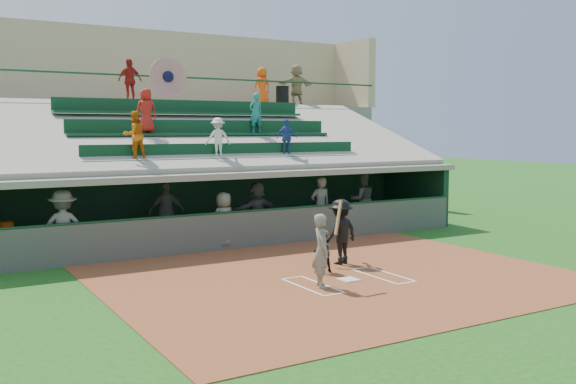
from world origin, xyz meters
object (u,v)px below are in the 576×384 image
batter_at_plate (322,250)px  white_table (9,248)px  catcher (322,252)px  trash_bin (282,96)px  water_cooler (6,229)px  home_plate (349,280)px

batter_at_plate → white_table: (-5.68, 6.72, -0.49)m
catcher → white_table: size_ratio=1.35×
white_table → trash_bin: trash_bin is taller
water_cooler → trash_bin: bearing=26.0°
batter_at_plate → white_table: bearing=130.2°
white_table → trash_bin: (11.95, 5.85, 4.65)m
catcher → water_cooler: size_ratio=2.71×
batter_at_plate → catcher: batter_at_plate is taller
batter_at_plate → white_table: batter_at_plate is taller
trash_bin → batter_at_plate: bearing=-116.5°
home_plate → catcher: catcher is taller
white_table → home_plate: bearing=-39.4°
white_table → water_cooler: water_cooler is taller
batter_at_plate → water_cooler: bearing=130.4°
batter_at_plate → catcher: 1.53m
batter_at_plate → trash_bin: trash_bin is taller
water_cooler → batter_at_plate: bearing=-49.6°
catcher → trash_bin: (5.43, 11.33, 4.48)m
batter_at_plate → home_plate: bearing=13.5°
home_plate → water_cooler: water_cooler is taller
home_plate → trash_bin: bearing=66.6°
white_table → trash_bin: size_ratio=0.91×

